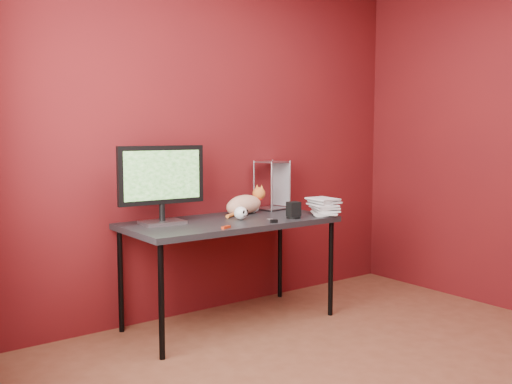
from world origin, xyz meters
TOP-DOWN VIEW (x-y plane):
  - room at (0.00, 0.00)m, footprint 3.52×3.52m
  - desk at (-0.15, 1.37)m, footprint 1.50×0.70m
  - monitor at (-0.62, 1.49)m, footprint 0.61×0.21m
  - cat at (0.10, 1.54)m, footprint 0.44×0.22m
  - skull_mug at (-0.09, 1.32)m, footprint 0.10×0.10m
  - speaker at (0.26, 1.16)m, footprint 0.10×0.10m
  - book_stack at (0.48, 1.20)m, footprint 0.27×0.29m
  - wire_rack at (0.43, 1.62)m, footprint 0.26×0.22m
  - pocket_knife at (-0.38, 1.08)m, footprint 0.08×0.05m
  - black_gadget at (0.02, 1.08)m, footprint 0.05×0.04m
  - washer at (0.09, 1.22)m, footprint 0.05×0.05m

SIDE VIEW (x-z plane):
  - desk at x=-0.15m, z-range 0.32..1.07m
  - washer at x=0.09m, z-range 0.75..0.75m
  - pocket_knife at x=-0.38m, z-range 0.75..0.77m
  - black_gadget at x=0.02m, z-range 0.75..0.77m
  - skull_mug at x=-0.09m, z-range 0.75..0.84m
  - speaker at x=0.26m, z-range 0.75..0.86m
  - cat at x=0.10m, z-range 0.72..0.93m
  - wire_rack at x=0.43m, z-range 0.75..1.14m
  - monitor at x=-0.62m, z-range 0.78..1.31m
  - book_stack at x=0.48m, z-range 0.75..2.14m
  - room at x=0.00m, z-range 0.14..2.75m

